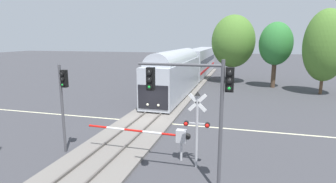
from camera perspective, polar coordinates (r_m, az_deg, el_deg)
ground_plane at (r=22.31m, az=-4.63°, el=-6.44°), size 220.00×220.00×0.00m
road_centre_stripe at (r=22.31m, az=-4.63°, el=-6.43°), size 44.00×0.20×0.01m
railway_track at (r=22.29m, az=-4.63°, el=-6.20°), size 4.40×80.00×0.32m
commuter_train at (r=41.12m, az=4.92°, el=5.60°), size 3.04×39.95×5.16m
crossing_gate_near at (r=15.22m, az=0.07°, el=-9.33°), size 6.29×0.40×1.80m
crossing_signal_mast at (r=14.00m, az=6.16°, el=-6.46°), size 1.36×0.44×4.12m
traffic_signal_median at (r=16.64m, az=-21.43°, el=-0.64°), size 0.53×0.38×5.29m
traffic_signal_near_right at (r=11.28m, az=6.39°, el=-0.62°), size 4.08×0.38×5.91m
oak_far_right at (r=39.91m, az=21.96°, el=9.36°), size 4.45×4.45×9.01m
maple_right_background at (r=37.61m, az=30.51°, el=8.43°), size 5.05×5.05×10.27m
elm_centre_background at (r=42.81m, az=13.70°, el=10.33°), size 6.53×6.53×10.32m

